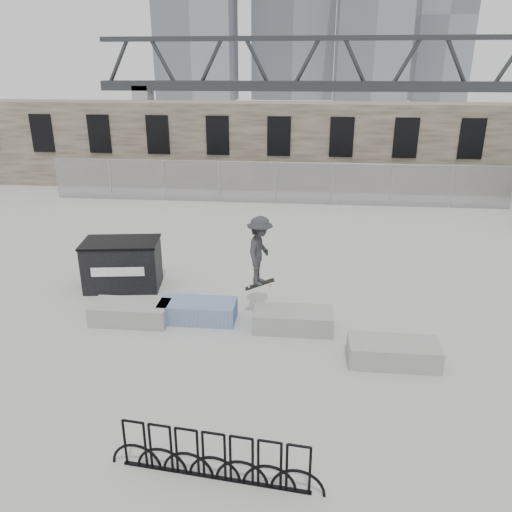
{
  "coord_description": "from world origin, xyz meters",
  "views": [
    {
      "loc": [
        1.46,
        -11.21,
        6.25
      ],
      "look_at": [
        0.15,
        1.75,
        1.3
      ],
      "focal_mm": 35.0,
      "sensor_mm": 36.0,
      "label": 1
    }
  ],
  "objects": [
    {
      "name": "planter_center_right",
      "position": [
        1.27,
        0.04,
        0.28
      ],
      "size": [
        2.0,
        0.9,
        0.52
      ],
      "color": "#999996",
      "rests_on": "ground"
    },
    {
      "name": "dumpster",
      "position": [
        -3.91,
        2.16,
        0.74
      ],
      "size": [
        2.39,
        1.66,
        1.46
      ],
      "rotation": [
        0.0,
        0.0,
        0.14
      ],
      "color": "black",
      "rests_on": "ground"
    },
    {
      "name": "planter_offset",
      "position": [
        3.55,
        -1.28,
        0.28
      ],
      "size": [
        2.0,
        0.9,
        0.52
      ],
      "color": "#999996",
      "rests_on": "ground"
    },
    {
      "name": "truss_bridge",
      "position": [
        10.0,
        55.0,
        4.13
      ],
      "size": [
        70.0,
        3.0,
        9.8
      ],
      "color": "#2D3033",
      "rests_on": "ground"
    },
    {
      "name": "ground",
      "position": [
        0.0,
        0.0,
        0.0
      ],
      "size": [
        120.0,
        120.0,
        0.0
      ],
      "primitive_type": "plane",
      "color": "#A9A9A4",
      "rests_on": "ground"
    },
    {
      "name": "stone_wall",
      "position": [
        0.0,
        16.24,
        2.26
      ],
      "size": [
        36.0,
        2.58,
        4.5
      ],
      "color": "brown",
      "rests_on": "ground"
    },
    {
      "name": "planter_center_left",
      "position": [
        -1.24,
        0.3,
        0.28
      ],
      "size": [
        2.0,
        0.9,
        0.52
      ],
      "color": "#365BA3",
      "rests_on": "ground"
    },
    {
      "name": "planter_far_left",
      "position": [
        -2.97,
        0.02,
        0.28
      ],
      "size": [
        2.0,
        0.9,
        0.52
      ],
      "color": "#999996",
      "rests_on": "ground"
    },
    {
      "name": "chainlink_fence",
      "position": [
        -0.0,
        12.5,
        1.04
      ],
      "size": [
        22.06,
        0.06,
        2.02
      ],
      "color": "gray",
      "rests_on": "ground"
    },
    {
      "name": "skateboarder",
      "position": [
        0.35,
        0.75,
        1.83
      ],
      "size": [
        0.88,
        1.28,
        2.0
      ],
      "rotation": [
        0.0,
        0.0,
        1.39
      ],
      "color": "#2B2C2E",
      "rests_on": "ground"
    },
    {
      "name": "bike_rack",
      "position": [
        0.16,
        -5.03,
        0.44
      ],
      "size": [
        3.58,
        0.43,
        0.9
      ],
      "rotation": [
        0.0,
        0.0,
        -0.11
      ],
      "color": "black",
      "rests_on": "ground"
    }
  ]
}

